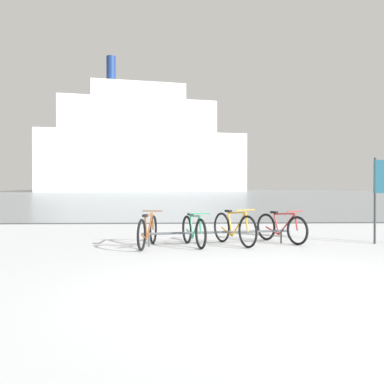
% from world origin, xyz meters
% --- Properties ---
extents(ground, '(80.00, 132.00, 0.08)m').
position_xyz_m(ground, '(0.00, 53.90, -0.04)').
color(ground, silver).
extents(bike_rack, '(3.31, 0.62, 0.31)m').
position_xyz_m(bike_rack, '(-0.45, 4.40, 0.27)').
color(bike_rack, '#4C5156').
rests_on(bike_rack, ground).
extents(bicycle_0, '(0.47, 1.72, 0.76)m').
position_xyz_m(bicycle_0, '(-1.96, 4.09, 0.34)').
color(bicycle_0, black).
rests_on(bicycle_0, ground).
extents(bicycle_1, '(0.58, 1.54, 0.75)m').
position_xyz_m(bicycle_1, '(-0.97, 4.20, 0.34)').
color(bicycle_1, black).
rests_on(bicycle_1, ground).
extents(bicycle_2, '(0.80, 1.63, 0.81)m').
position_xyz_m(bicycle_2, '(-0.07, 4.37, 0.36)').
color(bicycle_2, black).
rests_on(bicycle_2, ground).
extents(bicycle_3, '(0.88, 1.49, 0.75)m').
position_xyz_m(bicycle_3, '(1.06, 4.74, 0.34)').
color(bicycle_3, black).
rests_on(bicycle_3, ground).
extents(ferry_ship, '(42.03, 18.92, 26.52)m').
position_xyz_m(ferry_ship, '(-8.55, 84.31, 8.90)').
color(ferry_ship, silver).
rests_on(ferry_ship, ground).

